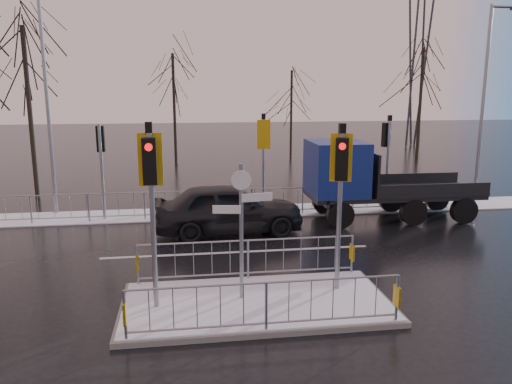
{
  "coord_description": "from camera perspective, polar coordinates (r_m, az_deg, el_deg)",
  "views": [
    {
      "loc": [
        -1.52,
        -10.35,
        4.83
      ],
      "look_at": [
        0.57,
        3.92,
        1.8
      ],
      "focal_mm": 35.0,
      "sensor_mm": 36.0,
      "label": 1
    }
  ],
  "objects": [
    {
      "name": "snow_verge",
      "position": [
        19.61,
        -3.65,
        -2.35
      ],
      "size": [
        30.0,
        2.0,
        0.04
      ],
      "primitive_type": "cube",
      "color": "white",
      "rests_on": "ground"
    },
    {
      "name": "street_lamp_right",
      "position": [
        22.4,
        24.7,
        9.68
      ],
      "size": [
        1.25,
        0.18,
        8.0
      ],
      "color": "gray",
      "rests_on": "ground"
    },
    {
      "name": "lane_markings",
      "position": [
        11.22,
        0.26,
        -13.61
      ],
      "size": [
        8.0,
        11.38,
        0.01
      ],
      "color": "silver",
      "rests_on": "ground"
    },
    {
      "name": "far_kerb_fixtures",
      "position": [
        18.92,
        -2.67,
        0.24
      ],
      "size": [
        18.0,
        0.65,
        3.83
      ],
      "color": "gray",
      "rests_on": "ground"
    },
    {
      "name": "flatbed_truck",
      "position": [
        18.65,
        11.75,
        1.53
      ],
      "size": [
        6.35,
        2.37,
        2.94
      ],
      "color": "black",
      "rests_on": "ground"
    },
    {
      "name": "street_lamp_left",
      "position": [
        20.45,
        -22.6,
        10.03
      ],
      "size": [
        1.25,
        0.18,
        8.2
      ],
      "color": "gray",
      "rests_on": "ground"
    },
    {
      "name": "tree_near_b",
      "position": [
        23.75,
        -24.71,
        11.58
      ],
      "size": [
        4.0,
        4.0,
        7.55
      ],
      "color": "black",
      "rests_on": "ground"
    },
    {
      "name": "tree_far_b",
      "position": [
        35.17,
        4.07,
        10.79
      ],
      "size": [
        3.25,
        3.25,
        6.14
      ],
      "color": "black",
      "rests_on": "ground"
    },
    {
      "name": "tree_far_c",
      "position": [
        34.98,
        18.39,
        11.81
      ],
      "size": [
        4.0,
        4.0,
        7.55
      ],
      "color": "black",
      "rests_on": "ground"
    },
    {
      "name": "pylon_wires",
      "position": [
        44.78,
        16.99,
        19.35
      ],
      "size": [
        70.0,
        2.38,
        19.97
      ],
      "color": "#2D3033",
      "rests_on": "ground"
    },
    {
      "name": "ground",
      "position": [
        11.52,
        0.01,
        -12.92
      ],
      "size": [
        120.0,
        120.0,
        0.0
      ],
      "primitive_type": "plane",
      "color": "black",
      "rests_on": "ground"
    },
    {
      "name": "tree_far_a",
      "position": [
        32.35,
        -9.4,
        11.71
      ],
      "size": [
        3.75,
        3.75,
        7.08
      ],
      "color": "black",
      "rests_on": "ground"
    },
    {
      "name": "car_far_lane",
      "position": [
        16.77,
        -3.18,
        -1.88
      ],
      "size": [
        5.1,
        2.3,
        1.7
      ],
      "primitive_type": "imported",
      "rotation": [
        0.0,
        0.0,
        1.63
      ],
      "color": "black",
      "rests_on": "ground"
    },
    {
      "name": "traffic_island",
      "position": [
        11.37,
        -0.06,
        -11.11
      ],
      "size": [
        6.0,
        3.04,
        4.15
      ],
      "color": "slate",
      "rests_on": "ground"
    }
  ]
}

